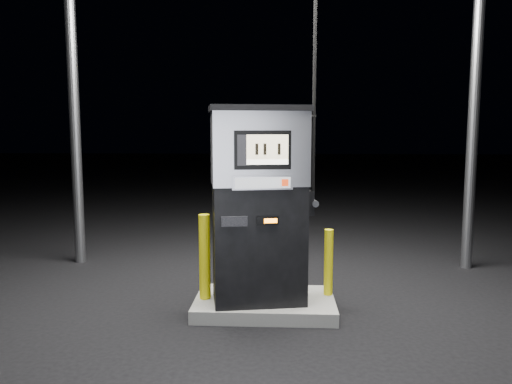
{
  "coord_description": "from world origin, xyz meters",
  "views": [
    {
      "loc": [
        0.19,
        -5.57,
        2.06
      ],
      "look_at": [
        -0.1,
        0.0,
        1.38
      ],
      "focal_mm": 35.0,
      "sensor_mm": 36.0,
      "label": 1
    }
  ],
  "objects": [
    {
      "name": "fuel_dispenser",
      "position": [
        -0.06,
        -0.1,
        1.27
      ],
      "size": [
        1.25,
        0.83,
        4.53
      ],
      "rotation": [
        0.0,
        0.0,
        0.18
      ],
      "color": "black",
      "rests_on": "pump_island"
    },
    {
      "name": "bollard_left",
      "position": [
        -0.69,
        -0.05,
        0.64
      ],
      "size": [
        0.17,
        0.17,
        0.98
      ],
      "primitive_type": "cylinder",
      "rotation": [
        0.0,
        0.0,
        0.4
      ],
      "color": "#FFF10E",
      "rests_on": "pump_island"
    },
    {
      "name": "pump_island",
      "position": [
        0.0,
        0.0,
        0.07
      ],
      "size": [
        1.6,
        1.0,
        0.15
      ],
      "primitive_type": "cube",
      "color": "slate",
      "rests_on": "ground"
    },
    {
      "name": "bollard_right",
      "position": [
        0.74,
        0.16,
        0.54
      ],
      "size": [
        0.13,
        0.13,
        0.78
      ],
      "primitive_type": "cylinder",
      "rotation": [
        0.0,
        0.0,
        0.33
      ],
      "color": "#FFF10E",
      "rests_on": "pump_island"
    },
    {
      "name": "ground",
      "position": [
        0.0,
        0.0,
        0.0
      ],
      "size": [
        80.0,
        80.0,
        0.0
      ],
      "primitive_type": "plane",
      "color": "black",
      "rests_on": "ground"
    }
  ]
}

